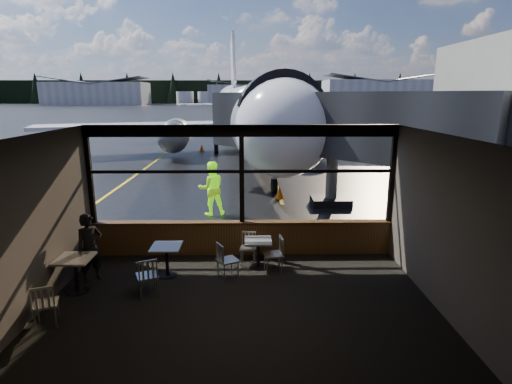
{
  "coord_description": "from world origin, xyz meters",
  "views": [
    {
      "loc": [
        0.21,
        -10.22,
        4.22
      ],
      "look_at": [
        0.39,
        1.0,
        1.5
      ],
      "focal_mm": 28.0,
      "sensor_mm": 36.0,
      "label": 1
    }
  ],
  "objects_px": {
    "ground_crew": "(211,188)",
    "cone_wing": "(202,148)",
    "chair_mid_s": "(147,276)",
    "chair_left_s": "(45,304)",
    "chair_near_e": "(273,255)",
    "airliner": "(247,77)",
    "passenger": "(90,248)",
    "cafe_table_near": "(258,254)",
    "cafe_table_left": "(76,275)",
    "cafe_table_mid": "(167,261)",
    "cone_nose": "(280,192)",
    "chair_near_w": "(228,261)",
    "chair_near_n": "(248,249)",
    "jet_bridge": "(335,142)"
  },
  "relations": [
    {
      "from": "chair_mid_s",
      "to": "cone_nose",
      "type": "relative_size",
      "value": 1.75
    },
    {
      "from": "cone_wing",
      "to": "chair_near_e",
      "type": "bearing_deg",
      "value": -78.89
    },
    {
      "from": "chair_near_w",
      "to": "passenger",
      "type": "height_order",
      "value": "passenger"
    },
    {
      "from": "cafe_table_left",
      "to": "chair_near_e",
      "type": "relative_size",
      "value": 0.88
    },
    {
      "from": "passenger",
      "to": "cone_wing",
      "type": "height_order",
      "value": "passenger"
    },
    {
      "from": "airliner",
      "to": "cafe_table_left",
      "type": "relative_size",
      "value": 44.43
    },
    {
      "from": "chair_near_w",
      "to": "chair_near_n",
      "type": "xyz_separation_m",
      "value": [
        0.47,
        0.84,
        -0.04
      ]
    },
    {
      "from": "cafe_table_mid",
      "to": "ground_crew",
      "type": "xyz_separation_m",
      "value": [
        0.6,
        5.09,
        0.59
      ]
    },
    {
      "from": "cafe_table_mid",
      "to": "cone_wing",
      "type": "xyz_separation_m",
      "value": [
        -1.74,
        21.97,
        -0.12
      ]
    },
    {
      "from": "chair_left_s",
      "to": "passenger",
      "type": "xyz_separation_m",
      "value": [
        0.13,
        1.9,
        0.36
      ]
    },
    {
      "from": "cafe_table_mid",
      "to": "ground_crew",
      "type": "bearing_deg",
      "value": 83.25
    },
    {
      "from": "cafe_table_left",
      "to": "ground_crew",
      "type": "height_order",
      "value": "ground_crew"
    },
    {
      "from": "cone_nose",
      "to": "cone_wing",
      "type": "distance_m",
      "value": 15.43
    },
    {
      "from": "cone_wing",
      "to": "ground_crew",
      "type": "bearing_deg",
      "value": -82.1
    },
    {
      "from": "airliner",
      "to": "chair_mid_s",
      "type": "xyz_separation_m",
      "value": [
        -2.07,
        -21.31,
        -5.03
      ]
    },
    {
      "from": "chair_near_n",
      "to": "chair_mid_s",
      "type": "height_order",
      "value": "chair_mid_s"
    },
    {
      "from": "cafe_table_near",
      "to": "airliner",
      "type": "bearing_deg",
      "value": 90.99
    },
    {
      "from": "ground_crew",
      "to": "jet_bridge",
      "type": "bearing_deg",
      "value": -175.92
    },
    {
      "from": "cafe_table_mid",
      "to": "cone_wing",
      "type": "height_order",
      "value": "cafe_table_mid"
    },
    {
      "from": "chair_near_e",
      "to": "cone_wing",
      "type": "height_order",
      "value": "chair_near_e"
    },
    {
      "from": "cafe_table_left",
      "to": "cone_wing",
      "type": "relative_size",
      "value": 1.58
    },
    {
      "from": "cafe_table_mid",
      "to": "chair_near_w",
      "type": "bearing_deg",
      "value": -6.92
    },
    {
      "from": "airliner",
      "to": "cone_wing",
      "type": "distance_m",
      "value": 6.54
    },
    {
      "from": "cafe_table_mid",
      "to": "chair_near_n",
      "type": "bearing_deg",
      "value": 18.86
    },
    {
      "from": "cafe_table_near",
      "to": "cafe_table_left",
      "type": "relative_size",
      "value": 0.91
    },
    {
      "from": "chair_near_e",
      "to": "chair_left_s",
      "type": "height_order",
      "value": "chair_near_e"
    },
    {
      "from": "cafe_table_near",
      "to": "chair_near_w",
      "type": "bearing_deg",
      "value": -139.52
    },
    {
      "from": "airliner",
      "to": "jet_bridge",
      "type": "bearing_deg",
      "value": -81.24
    },
    {
      "from": "cone_nose",
      "to": "chair_near_w",
      "type": "bearing_deg",
      "value": -103.22
    },
    {
      "from": "airliner",
      "to": "ground_crew",
      "type": "height_order",
      "value": "airliner"
    },
    {
      "from": "cafe_table_near",
      "to": "chair_near_e",
      "type": "relative_size",
      "value": 0.79
    },
    {
      "from": "cafe_table_near",
      "to": "chair_left_s",
      "type": "height_order",
      "value": "chair_left_s"
    },
    {
      "from": "chair_near_e",
      "to": "chair_near_w",
      "type": "xyz_separation_m",
      "value": [
        -1.09,
        -0.32,
        -0.01
      ]
    },
    {
      "from": "chair_left_s",
      "to": "passenger",
      "type": "height_order",
      "value": "passenger"
    },
    {
      "from": "cafe_table_near",
      "to": "cafe_table_left",
      "type": "xyz_separation_m",
      "value": [
        -4.01,
        -1.22,
        0.04
      ]
    },
    {
      "from": "chair_left_s",
      "to": "cone_wing",
      "type": "relative_size",
      "value": 1.73
    },
    {
      "from": "cafe_table_mid",
      "to": "chair_left_s",
      "type": "xyz_separation_m",
      "value": [
        -1.84,
        -2.1,
        0.06
      ]
    },
    {
      "from": "ground_crew",
      "to": "chair_left_s",
      "type": "bearing_deg",
      "value": 55.28
    },
    {
      "from": "chair_mid_s",
      "to": "chair_left_s",
      "type": "xyz_separation_m",
      "value": [
        -1.61,
        -1.14,
        -0.01
      ]
    },
    {
      "from": "chair_near_w",
      "to": "chair_left_s",
      "type": "xyz_separation_m",
      "value": [
        -3.3,
        -1.92,
        -0.01
      ]
    },
    {
      "from": "chair_near_w",
      "to": "chair_near_n",
      "type": "relative_size",
      "value": 1.09
    },
    {
      "from": "ground_crew",
      "to": "cone_wing",
      "type": "distance_m",
      "value": 17.05
    },
    {
      "from": "jet_bridge",
      "to": "cafe_table_left",
      "type": "relative_size",
      "value": 13.68
    },
    {
      "from": "cafe_table_left",
      "to": "passenger",
      "type": "relative_size",
      "value": 0.5
    },
    {
      "from": "chair_near_n",
      "to": "cafe_table_left",
      "type": "bearing_deg",
      "value": 27.97
    },
    {
      "from": "airliner",
      "to": "jet_bridge",
      "type": "distance_m",
      "value": 14.3
    },
    {
      "from": "cafe_table_near",
      "to": "ground_crew",
      "type": "height_order",
      "value": "ground_crew"
    },
    {
      "from": "passenger",
      "to": "ground_crew",
      "type": "relative_size",
      "value": 0.83
    },
    {
      "from": "chair_near_e",
      "to": "cafe_table_mid",
      "type": "bearing_deg",
      "value": 84.79
    },
    {
      "from": "cafe_table_mid",
      "to": "chair_near_n",
      "type": "distance_m",
      "value": 2.04
    }
  ]
}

